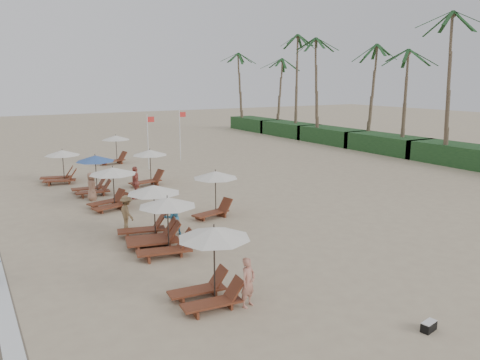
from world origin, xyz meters
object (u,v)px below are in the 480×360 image
inland_station_0 (213,189)px  inland_station_1 (148,165)px  inland_station_2 (114,147)px  beachgoer_mid_b (127,212)px  lounger_station_2 (149,214)px  lounger_station_5 (59,167)px  beachgoer_near (248,282)px  beachgoer_far_a (136,183)px  duffel_bag (429,326)px  flag_pole_near (148,139)px  lounger_station_1 (162,227)px  lounger_station_3 (110,186)px  lounger_station_0 (209,264)px  beachgoer_far_b (92,186)px  lounger_station_4 (92,175)px  beachgoer_mid_a (172,217)px

inland_station_0 → inland_station_1: (-0.32, 8.44, -0.08)m
inland_station_2 → beachgoer_mid_b: 17.67m
lounger_station_2 → lounger_station_5: 13.72m
beachgoer_near → beachgoer_far_a: bearing=62.2°
duffel_bag → flag_pole_near: flag_pole_near is taller
lounger_station_1 → inland_station_2: bearing=78.8°
lounger_station_3 → inland_station_1: (3.64, 4.41, 0.12)m
lounger_station_0 → inland_station_1: 17.10m
inland_station_1 → beachgoer_far_b: size_ratio=1.76×
lounger_station_1 → inland_station_1: (3.72, 11.86, 0.28)m
lounger_station_4 → beachgoer_mid_a: size_ratio=1.60×
beachgoer_near → beachgoer_far_a: (1.35, 14.35, 0.16)m
lounger_station_5 → lounger_station_2: bearing=-85.3°
lounger_station_2 → inland_station_2: size_ratio=0.95×
lounger_station_3 → lounger_station_4: lounger_station_4 is taller
lounger_station_2 → duffel_bag: bearing=-70.6°
beachgoer_mid_b → lounger_station_1: bearing=176.9°
lounger_station_4 → lounger_station_5: (-1.08, 4.27, -0.10)m
lounger_station_1 → inland_station_0: size_ratio=1.02×
lounger_station_0 → inland_station_0: bearing=61.6°
beachgoer_mid_b → beachgoer_far_b: 6.09m
lounger_station_4 → duffel_bag: 20.78m
beachgoer_far_a → beachgoer_near: bearing=16.8°
lounger_station_2 → lounger_station_5: (-1.13, 13.67, -0.06)m
lounger_station_1 → beachgoer_mid_b: bearing=94.2°
beachgoer_mid_b → duffel_bag: (4.25, -12.81, -0.64)m
beachgoer_far_a → lounger_station_1: bearing=10.1°
duffel_bag → beachgoer_near: bearing=133.1°
lounger_station_0 → inland_station_1: size_ratio=0.88×
inland_station_2 → duffel_bag: bearing=-90.2°
inland_station_0 → lounger_station_2: bearing=-157.1°
beachgoer_near → lounger_station_2: bearing=70.8°
lounger_station_5 → inland_station_1: size_ratio=0.95×
inland_station_2 → flag_pole_near: flag_pole_near is taller
beachgoer_far_a → lounger_station_4: bearing=-120.0°
inland_station_2 → beachgoer_mid_b: size_ratio=1.80×
inland_station_0 → inland_station_2: (0.05, 17.29, -0.08)m
lounger_station_4 → flag_pole_near: flag_pole_near is taller
lounger_station_4 → beachgoer_far_a: size_ratio=1.39×
lounger_station_4 → inland_station_0: size_ratio=0.96×
beachgoer_mid_b → duffel_bag: 13.52m
lounger_station_0 → inland_station_2: (4.45, 25.45, 0.07)m
lounger_station_5 → beachgoer_far_a: (2.90, -6.61, -0.12)m
inland_station_2 → duffel_bag: 29.95m
lounger_station_1 → inland_station_0: 5.30m
lounger_station_3 → lounger_station_4: size_ratio=1.03×
duffel_bag → flag_pole_near: size_ratio=0.13×
lounger_station_0 → beachgoer_near: (0.90, -0.80, -0.49)m
inland_station_0 → inland_station_2: same height
lounger_station_3 → flag_pole_near: bearing=59.7°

